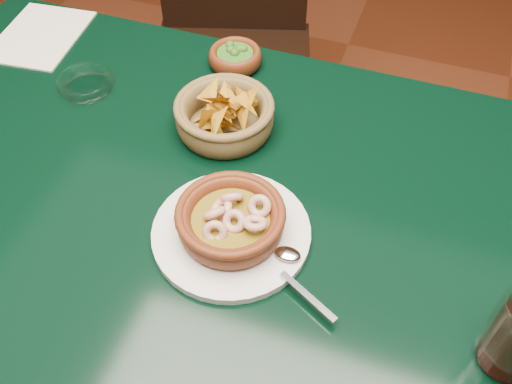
% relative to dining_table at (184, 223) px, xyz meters
% --- Properties ---
extents(ground, '(7.00, 7.00, 0.00)m').
position_rel_dining_table_xyz_m(ground, '(0.00, 0.00, -0.65)').
color(ground, '#471C0C').
rests_on(ground, ground).
extents(dining_table, '(1.20, 0.80, 0.75)m').
position_rel_dining_table_xyz_m(dining_table, '(0.00, 0.00, 0.00)').
color(dining_table, black).
rests_on(dining_table, ground).
extents(dining_chair, '(0.55, 0.55, 0.94)m').
position_rel_dining_table_xyz_m(dining_chair, '(-0.19, 0.71, -0.13)').
color(dining_chair, black).
rests_on(dining_chair, ground).
extents(shrimp_plate, '(0.30, 0.24, 0.07)m').
position_rel_dining_table_xyz_m(shrimp_plate, '(0.12, -0.06, 0.13)').
color(shrimp_plate, silver).
rests_on(shrimp_plate, dining_table).
extents(chip_basket, '(0.20, 0.20, 0.11)m').
position_rel_dining_table_xyz_m(chip_basket, '(0.02, 0.15, 0.13)').
color(chip_basket, brown).
rests_on(chip_basket, dining_table).
extents(guacamole_ramekin, '(0.12, 0.12, 0.04)m').
position_rel_dining_table_xyz_m(guacamole_ramekin, '(-0.03, 0.33, 0.12)').
color(guacamole_ramekin, '#52210D').
rests_on(guacamole_ramekin, dining_table).
extents(glass_ashtray, '(0.12, 0.12, 0.03)m').
position_rel_dining_table_xyz_m(glass_ashtray, '(-0.26, 0.16, 0.11)').
color(glass_ashtray, white).
rests_on(glass_ashtray, dining_table).
extents(paper_menu, '(0.18, 0.23, 0.00)m').
position_rel_dining_table_xyz_m(paper_menu, '(-0.45, 0.28, 0.10)').
color(paper_menu, beige).
rests_on(paper_menu, dining_table).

